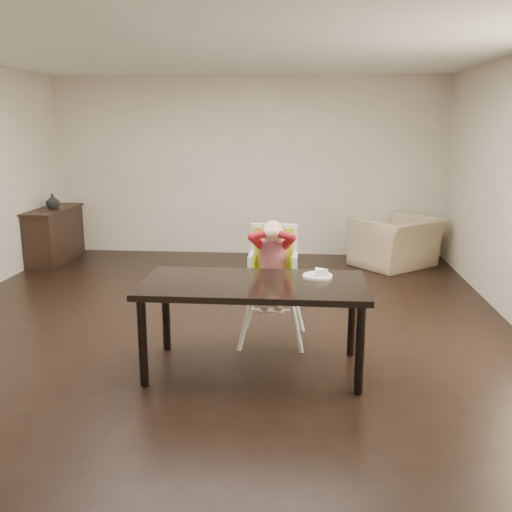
# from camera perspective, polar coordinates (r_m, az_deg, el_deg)

# --- Properties ---
(ground) EXTENTS (7.00, 7.00, 0.00)m
(ground) POSITION_cam_1_polar(r_m,az_deg,el_deg) (5.71, -4.39, -7.32)
(ground) COLOR black
(ground) RESTS_ON ground
(room_walls) EXTENTS (6.02, 7.02, 2.71)m
(room_walls) POSITION_cam_1_polar(r_m,az_deg,el_deg) (5.36, -4.74, 11.65)
(room_walls) COLOR beige
(room_walls) RESTS_ON ground
(dining_table) EXTENTS (1.80, 0.90, 0.75)m
(dining_table) POSITION_cam_1_polar(r_m,az_deg,el_deg) (4.58, -0.21, -3.57)
(dining_table) COLOR black
(dining_table) RESTS_ON ground
(high_chair) EXTENTS (0.48, 0.48, 1.14)m
(high_chair) POSITION_cam_1_polar(r_m,az_deg,el_deg) (5.21, 1.71, -0.03)
(high_chair) COLOR white
(high_chair) RESTS_ON ground
(plate) EXTENTS (0.26, 0.26, 0.07)m
(plate) POSITION_cam_1_polar(r_m,az_deg,el_deg) (4.71, 6.25, -1.85)
(plate) COLOR white
(plate) RESTS_ON dining_table
(armchair) EXTENTS (1.29, 1.24, 0.95)m
(armchair) POSITION_cam_1_polar(r_m,az_deg,el_deg) (8.32, 13.90, 2.19)
(armchair) COLOR tan
(armchair) RESTS_ON ground
(sideboard) EXTENTS (0.44, 1.26, 0.79)m
(sideboard) POSITION_cam_1_polar(r_m,az_deg,el_deg) (8.92, -19.47, 2.02)
(sideboard) COLOR black
(sideboard) RESTS_ON ground
(vase) EXTENTS (0.24, 0.25, 0.20)m
(vase) POSITION_cam_1_polar(r_m,az_deg,el_deg) (8.86, -19.66, 5.17)
(vase) COLOR #99999E
(vase) RESTS_ON sideboard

